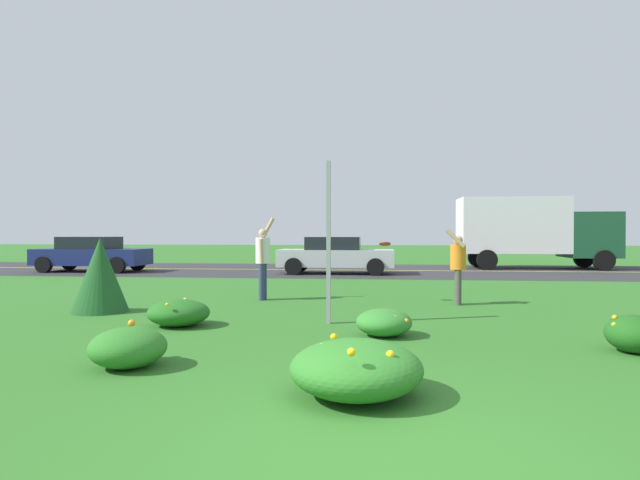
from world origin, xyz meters
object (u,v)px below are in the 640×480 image
object	(u,v)px
car_navy_leftmost	(92,254)
box_truck_dark_green	(532,229)
person_thrower_white_shirt	(263,257)
frisbee_red	(385,244)
person_catcher_orange_shirt	(458,263)
sign_post_near_path	(328,242)
car_silver_center_left	(335,255)

from	to	relation	value
car_navy_leftmost	box_truck_dark_green	world-z (taller)	box_truck_dark_green
person_thrower_white_shirt	frisbee_red	bearing A→B (deg)	-2.44
frisbee_red	box_truck_dark_green	size ratio (longest dim) A/B	0.04
person_catcher_orange_shirt	person_thrower_white_shirt	bearing A→B (deg)	175.38
sign_post_near_path	car_navy_leftmost	distance (m)	15.89
car_silver_center_left	sign_post_near_path	bearing A→B (deg)	-86.04
person_thrower_white_shirt	car_silver_center_left	distance (m)	8.46
sign_post_near_path	frisbee_red	world-z (taller)	sign_post_near_path
sign_post_near_path	car_silver_center_left	xyz separation A→B (m)	(-0.80, 11.50, -0.69)
person_catcher_orange_shirt	box_truck_dark_green	size ratio (longest dim) A/B	0.25
car_navy_leftmost	car_silver_center_left	xyz separation A→B (m)	(10.15, 0.00, 0.00)
sign_post_near_path	frisbee_red	size ratio (longest dim) A/B	10.60
sign_post_near_path	car_silver_center_left	world-z (taller)	sign_post_near_path
person_thrower_white_shirt	person_catcher_orange_shirt	xyz separation A→B (m)	(4.49, -0.36, -0.10)
person_catcher_orange_shirt	box_truck_dark_green	bearing A→B (deg)	67.96
frisbee_red	car_silver_center_left	distance (m)	8.72
person_catcher_orange_shirt	car_navy_leftmost	xyz separation A→B (m)	(-13.58, 8.75, -0.18)
person_thrower_white_shirt	car_silver_center_left	size ratio (longest dim) A/B	0.44
sign_post_near_path	person_catcher_orange_shirt	world-z (taller)	sign_post_near_path
car_navy_leftmost	frisbee_red	bearing A→B (deg)	-35.42
sign_post_near_path	car_navy_leftmost	size ratio (longest dim) A/B	0.63
person_thrower_white_shirt	frisbee_red	distance (m)	2.90
person_catcher_orange_shirt	frisbee_red	xyz separation A→B (m)	(-1.61, 0.24, 0.42)
car_silver_center_left	box_truck_dark_green	bearing A→B (deg)	24.93
frisbee_red	box_truck_dark_green	world-z (taller)	box_truck_dark_green
car_navy_leftmost	box_truck_dark_green	distance (m)	19.18
person_thrower_white_shirt	person_catcher_orange_shirt	bearing A→B (deg)	-4.62
person_thrower_white_shirt	car_navy_leftmost	world-z (taller)	person_thrower_white_shirt
person_catcher_orange_shirt	car_navy_leftmost	distance (m)	16.15
person_catcher_orange_shirt	car_silver_center_left	size ratio (longest dim) A/B	0.38
person_catcher_orange_shirt	car_silver_center_left	xyz separation A→B (m)	(-3.42, 8.75, -0.18)
sign_post_near_path	person_catcher_orange_shirt	xyz separation A→B (m)	(2.63, 2.75, -0.50)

